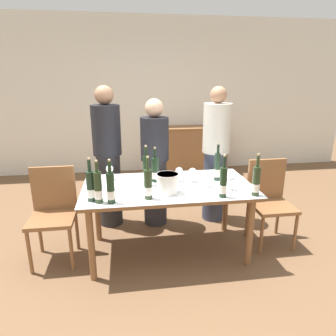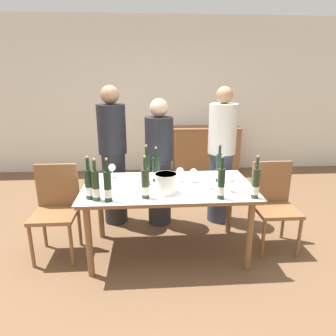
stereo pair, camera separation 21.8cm
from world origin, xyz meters
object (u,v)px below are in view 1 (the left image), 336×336
wine_bottle_0 (217,167)px  wine_bottle_2 (111,188)px  wine_glass_1 (110,169)px  wine_glass_3 (179,172)px  ice_bucket (167,183)px  chair_left_end (53,208)px  wine_bottle_1 (155,170)px  wine_bottle_4 (256,182)px  chair_right_end (269,196)px  person_guest_left (155,164)px  dining_table (168,193)px  wine_bottle_7 (148,185)px  wine_bottle_8 (146,171)px  wine_glass_4 (231,180)px  person_host (108,158)px  wine_bottle_3 (91,187)px  wine_glass_5 (192,172)px  wine_glass_2 (208,177)px  wine_bottle_5 (98,188)px  person_guest_right (216,156)px  sideboard_cabinet (194,149)px  wine_glass_0 (159,177)px  wine_bottle_6 (223,183)px

wine_bottle_0 → wine_bottle_2: bearing=-157.8°
wine_glass_1 → wine_glass_3: (0.70, -0.18, -0.00)m
ice_bucket → chair_left_end: 1.16m
wine_bottle_1 → wine_bottle_4: (0.85, -0.50, 0.01)m
chair_right_end → person_guest_left: (-1.18, 0.59, 0.24)m
dining_table → wine_bottle_7: wine_bottle_7 is taller
wine_bottle_7 → wine_bottle_8: (0.01, 0.35, 0.02)m
wine_bottle_7 → wine_glass_3: size_ratio=2.53×
wine_glass_4 → wine_bottle_7: bearing=-172.8°
wine_bottle_8 → wine_glass_1: wine_bottle_8 is taller
wine_bottle_8 → wine_bottle_7: bearing=-92.0°
person_host → wine_bottle_4: bearing=-39.5°
chair_left_end → person_guest_left: person_guest_left is taller
wine_bottle_3 → wine_glass_5: wine_bottle_3 is taller
wine_bottle_7 → chair_right_end: 1.44m
wine_glass_3 → wine_bottle_3: bearing=-155.8°
wine_bottle_4 → wine_glass_3: bearing=143.0°
wine_bottle_3 → wine_glass_3: (0.83, 0.37, -0.02)m
ice_bucket → wine_glass_2: (0.40, 0.09, 0.01)m
dining_table → wine_bottle_5: size_ratio=4.43×
wine_bottle_7 → wine_glass_2: wine_bottle_7 is taller
wine_bottle_2 → wine_bottle_4: (1.27, -0.02, 0.00)m
person_host → person_guest_right: (1.30, -0.05, -0.01)m
wine_bottle_4 → wine_bottle_5: wine_bottle_4 is taller
wine_glass_3 → chair_right_end: (0.99, -0.01, -0.32)m
sideboard_cabinet → chair_left_end: size_ratio=1.34×
sideboard_cabinet → wine_bottle_7: wine_bottle_7 is taller
wine_bottle_4 → person_guest_right: bearing=92.5°
person_guest_left → person_host: bearing=173.1°
wine_bottle_4 → chair_left_end: wine_bottle_4 is taller
dining_table → chair_left_end: 1.13m
wine_bottle_0 → wine_glass_0: (-0.61, -0.09, -0.05)m
wine_glass_5 → wine_bottle_0: bearing=2.0°
wine_glass_0 → ice_bucket: bearing=-71.6°
dining_table → wine_bottle_4: wine_bottle_4 is taller
wine_bottle_6 → person_guest_right: person_guest_right is taller
dining_table → wine_bottle_2: wine_bottle_2 is taller
wine_bottle_0 → wine_bottle_1: (-0.63, 0.05, -0.02)m
wine_bottle_4 → wine_glass_0: size_ratio=2.84×
wine_bottle_2 → wine_bottle_7: (0.32, 0.04, -0.00)m
wine_bottle_2 → person_guest_left: (0.48, 1.02, -0.10)m
wine_bottle_1 → chair_left_end: (-1.01, -0.05, -0.32)m
ice_bucket → person_host: 1.09m
dining_table → wine_glass_5: bearing=16.3°
wine_bottle_6 → person_host: bearing=133.4°
ice_bucket → wine_bottle_7: size_ratio=0.54×
dining_table → wine_glass_1: (-0.57, 0.28, 0.18)m
person_host → person_guest_right: size_ratio=1.01×
wine_bottle_0 → wine_bottle_4: wine_bottle_0 is taller
wine_glass_2 → wine_glass_3: (-0.24, 0.20, -0.00)m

